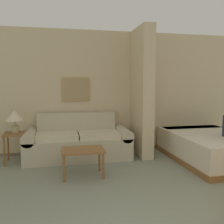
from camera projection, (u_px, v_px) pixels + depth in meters
The scene contains 7 objects.
wall_back at pixel (101, 92), 5.44m from camera, with size 7.05×0.16×2.60m.
wall_partition_pillar at pixel (142, 92), 5.12m from camera, with size 0.24×0.87×2.60m.
couch at pixel (78, 142), 4.97m from camera, with size 2.06×0.84×0.88m.
coffee_table at pixel (83, 153), 3.95m from camera, with size 0.67×0.47×0.45m.
side_table at pixel (16, 138), 4.64m from camera, with size 0.41×0.41×0.57m.
table_lamp at pixel (15, 117), 4.60m from camera, with size 0.32×0.32×0.42m.
bed at pixel (212, 147), 4.84m from camera, with size 1.49×2.09×0.52m.
Camera 1 is at (-0.88, -1.08, 1.45)m, focal length 40.00 mm.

